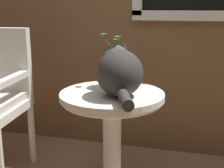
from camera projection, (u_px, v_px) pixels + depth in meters
The scene contains 3 objects.
wicker_side_table at pixel (112, 127), 1.83m from camera, with size 0.60×0.60×0.64m.
cat at pixel (119, 71), 1.71m from camera, with size 0.34×0.59×0.27m.
pewter_vase_with_ivy at pixel (113, 71), 1.89m from camera, with size 0.13×0.12×0.32m.
Camera 1 is at (0.51, -1.54, 1.11)m, focal length 50.28 mm.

